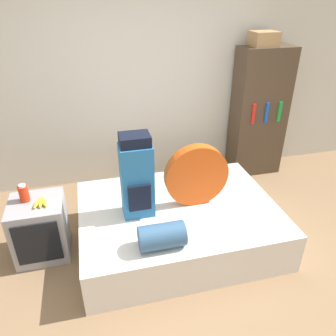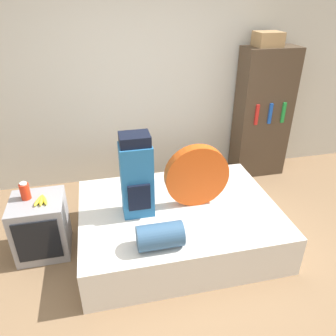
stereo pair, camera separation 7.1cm
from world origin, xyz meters
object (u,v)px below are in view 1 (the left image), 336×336
at_px(sleeping_roll, 162,236).
at_px(canister, 24,193).
at_px(television, 40,228).
at_px(bookshelf, 259,113).
at_px(backpack, 137,177).
at_px(tent_bag, 196,175).
at_px(cardboard_box, 264,39).

xyz_separation_m(sleeping_roll, canister, (-1.12, 0.71, 0.15)).
distance_m(television, bookshelf, 3.00).
bearing_deg(backpack, sleeping_roll, -77.96).
bearing_deg(television, bookshelf, 20.80).
bearing_deg(canister, television, -36.86).
height_order(sleeping_roll, bookshelf, bookshelf).
distance_m(backpack, canister, 1.04).
relative_size(tent_bag, cardboard_box, 2.06).
height_order(tent_bag, sleeping_roll, tent_bag).
xyz_separation_m(backpack, bookshelf, (1.83, 1.18, 0.04)).
height_order(tent_bag, cardboard_box, cardboard_box).
bearing_deg(television, canister, 143.14).
bearing_deg(sleeping_roll, television, 148.19).
height_order(bookshelf, cardboard_box, cardboard_box).
relative_size(television, cardboard_box, 1.94).
bearing_deg(canister, bookshelf, 19.17).
distance_m(backpack, tent_bag, 0.58).
bearing_deg(sleeping_roll, cardboard_box, 45.74).
relative_size(television, canister, 3.46).
bearing_deg(backpack, bookshelf, 32.80).
relative_size(canister, bookshelf, 0.10).
bearing_deg(sleeping_roll, canister, 147.80).
xyz_separation_m(sleeping_roll, cardboard_box, (1.65, 1.69, 1.25)).
bearing_deg(canister, cardboard_box, 19.58).
xyz_separation_m(sleeping_roll, television, (-1.04, 0.64, -0.23)).
xyz_separation_m(backpack, tent_bag, (0.58, 0.03, -0.08)).
height_order(sleeping_roll, canister, canister).
xyz_separation_m(tent_bag, bookshelf, (1.25, 1.15, 0.12)).
xyz_separation_m(tent_bag, sleeping_roll, (-0.47, -0.54, -0.20)).
distance_m(canister, cardboard_box, 3.14).
distance_m(sleeping_roll, television, 1.24).
bearing_deg(bookshelf, backpack, -147.20).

